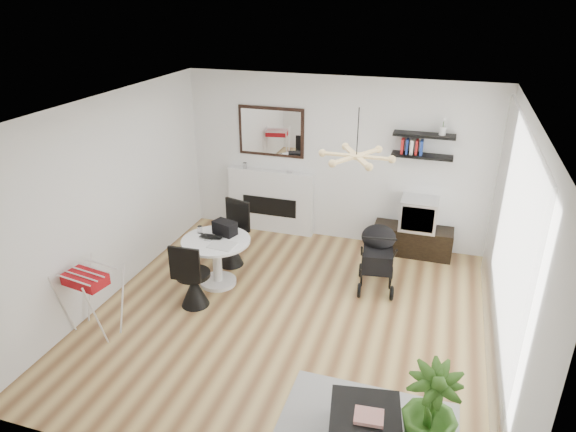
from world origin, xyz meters
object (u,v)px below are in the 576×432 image
(crt_tv, at_px, (419,214))
(potted_plant, at_px, (431,409))
(tv_console, at_px, (412,240))
(dining_table, at_px, (217,255))
(drying_rack, at_px, (93,300))
(stroller, at_px, (377,259))
(fireplace, at_px, (271,194))
(coffee_table, at_px, (365,416))

(crt_tv, height_order, potted_plant, crt_tv)
(tv_console, bearing_deg, potted_plant, -82.89)
(dining_table, distance_m, drying_rack, 1.77)
(drying_rack, distance_m, potted_plant, 4.03)
(tv_console, distance_m, stroller, 1.22)
(fireplace, relative_size, potted_plant, 2.39)
(coffee_table, xyz_separation_m, potted_plant, (0.56, 0.11, 0.15))
(tv_console, distance_m, coffee_table, 3.95)
(stroller, xyz_separation_m, coffee_table, (0.32, -2.81, -0.12))
(tv_console, bearing_deg, fireplace, 176.55)
(drying_rack, bearing_deg, fireplace, 81.91)
(fireplace, relative_size, dining_table, 2.25)
(stroller, distance_m, potted_plant, 2.84)
(fireplace, relative_size, coffee_table, 2.90)
(coffee_table, relative_size, potted_plant, 0.82)
(stroller, bearing_deg, fireplace, 139.63)
(crt_tv, bearing_deg, tv_console, 176.34)
(dining_table, distance_m, stroller, 2.26)
(tv_console, distance_m, crt_tv, 0.48)
(tv_console, relative_size, dining_table, 1.27)
(fireplace, height_order, stroller, fireplace)
(dining_table, bearing_deg, crt_tv, 34.14)
(fireplace, xyz_separation_m, potted_plant, (2.91, -3.98, -0.23))
(drying_rack, distance_m, coffee_table, 3.50)
(potted_plant, bearing_deg, drying_rack, 171.93)
(crt_tv, relative_size, potted_plant, 0.62)
(dining_table, distance_m, potted_plant, 3.68)
(fireplace, xyz_separation_m, dining_table, (-0.13, -1.93, -0.22))
(tv_console, xyz_separation_m, potted_plant, (0.48, -3.84, 0.22))
(potted_plant, bearing_deg, stroller, 108.08)
(fireplace, height_order, dining_table, fireplace)
(stroller, bearing_deg, potted_plant, -79.97)
(drying_rack, height_order, coffee_table, drying_rack)
(crt_tv, distance_m, potted_plant, 3.87)
(dining_table, relative_size, coffee_table, 1.29)
(stroller, relative_size, coffee_table, 1.32)
(drying_rack, height_order, potted_plant, potted_plant)
(drying_rack, bearing_deg, coffee_table, -1.65)
(dining_table, height_order, stroller, stroller)
(fireplace, relative_size, crt_tv, 3.86)
(fireplace, bearing_deg, potted_plant, -53.84)
(crt_tv, height_order, dining_table, crt_tv)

